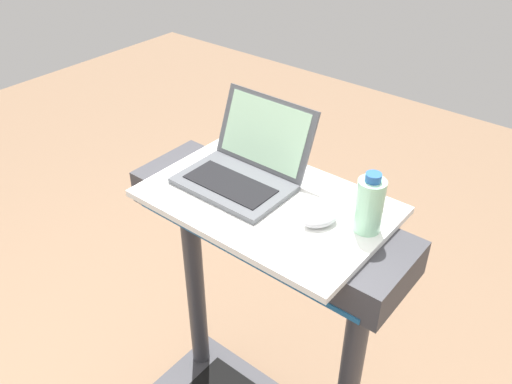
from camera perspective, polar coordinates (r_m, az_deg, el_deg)
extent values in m
cylinder|color=#38383D|center=(2.09, -6.49, -9.77)|extent=(0.07, 0.07, 0.84)
cylinder|color=#38383D|center=(1.82, 9.91, -19.10)|extent=(0.07, 0.07, 0.84)
cube|color=#38383D|center=(1.60, 1.12, -2.91)|extent=(0.90, 0.28, 0.11)
cube|color=#0C3F19|center=(1.52, -2.22, -5.44)|extent=(0.24, 0.01, 0.06)
cube|color=#1E598C|center=(1.55, -2.16, -6.71)|extent=(0.81, 0.00, 0.02)
cube|color=white|center=(1.57, 1.15, -1.01)|extent=(0.71, 0.46, 0.02)
cube|color=#515459|center=(1.61, -2.39, 0.83)|extent=(0.34, 0.22, 0.02)
cube|color=black|center=(1.59, -2.79, 0.89)|extent=(0.27, 0.12, 0.00)
cube|color=#515459|center=(1.65, 0.98, 6.35)|extent=(0.34, 0.09, 0.21)
cube|color=#B2E0B7|center=(1.65, 0.88, 6.35)|extent=(0.30, 0.07, 0.18)
ellipsoid|color=#B2B2B7|center=(1.46, 6.88, -2.90)|extent=(0.10, 0.12, 0.03)
cylinder|color=#9EDBB2|center=(1.43, 11.97, -1.43)|extent=(0.08, 0.08, 0.15)
cylinder|color=#2659A5|center=(1.38, 12.39, 1.52)|extent=(0.04, 0.04, 0.02)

